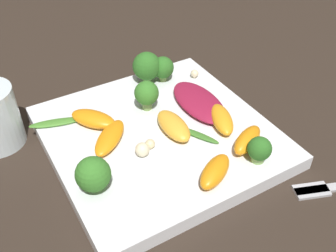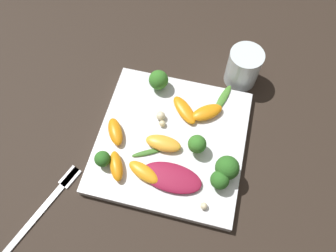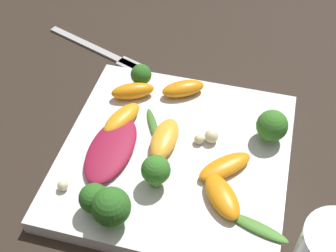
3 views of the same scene
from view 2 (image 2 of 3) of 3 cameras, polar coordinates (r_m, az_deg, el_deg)
The scene contains 21 objects.
ground_plane at distance 0.63m, azimuth 0.52°, elevation -3.05°, with size 2.40×2.40×0.00m, color #2D231C.
plate at distance 0.62m, azimuth 0.53°, elevation -2.69°, with size 0.27×0.27×0.02m.
drinking_glass at distance 0.69m, azimuth 12.98°, elevation 9.93°, with size 0.07×0.07×0.08m.
fork at distance 0.63m, azimuth -19.76°, elevation -11.91°, with size 0.08×0.18×0.01m.
radicchio_leaf_0 at distance 0.58m, azimuth 0.62°, elevation -8.97°, with size 0.11×0.06×0.01m.
orange_segment_0 at distance 0.63m, azimuth 2.88°, elevation 2.79°, with size 0.07×0.07×0.01m.
orange_segment_1 at distance 0.59m, azimuth -9.00°, elevation -6.91°, with size 0.05×0.06×0.02m.
orange_segment_2 at distance 0.61m, azimuth -9.14°, elevation -0.99°, with size 0.05×0.06×0.02m.
orange_segment_3 at distance 0.58m, azimuth -4.22°, elevation -8.03°, with size 0.07×0.05×0.02m.
orange_segment_4 at distance 0.60m, azimuth -0.82°, elevation -3.04°, with size 0.07×0.03×0.02m.
orange_segment_5 at distance 0.63m, azimuth 6.78°, elevation 2.36°, with size 0.07×0.06×0.02m.
broccoli_floret_0 at distance 0.57m, azimuth 10.27°, elevation -7.18°, with size 0.04×0.04×0.05m.
broccoli_floret_1 at distance 0.59m, azimuth -11.33°, elevation -5.67°, with size 0.03×0.03×0.03m.
broccoli_floret_2 at distance 0.58m, azimuth 5.08°, elevation -3.21°, with size 0.03×0.03×0.04m.
broccoli_floret_3 at distance 0.65m, azimuth -1.66°, elevation 8.02°, with size 0.04×0.04×0.04m.
broccoli_floret_4 at distance 0.57m, azimuth 9.00°, elevation -9.28°, with size 0.03×0.03×0.04m.
arugula_sprig_0 at distance 0.66m, azimuth 9.56°, elevation 4.79°, with size 0.03×0.07×0.01m.
arugula_sprig_1 at distance 0.60m, azimuth -3.50°, elevation -4.61°, with size 0.06×0.04×0.00m.
macadamia_nut_0 at distance 0.62m, azimuth -1.29°, elevation 1.78°, with size 0.02×0.02×0.02m.
macadamia_nut_1 at distance 0.57m, azimuth 6.26°, elevation -13.69°, with size 0.01×0.01×0.01m.
macadamia_nut_2 at distance 0.62m, azimuth -1.00°, elevation 0.43°, with size 0.01×0.01×0.01m.
Camera 2 is at (0.05, -0.24, 0.58)m, focal length 35.00 mm.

